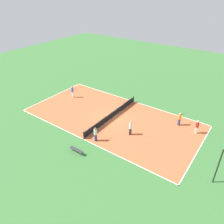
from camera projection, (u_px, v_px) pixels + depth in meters
ground_plane at (112, 118)px, 28.32m from camera, size 80.00×80.00×0.00m
court_surface at (112, 118)px, 28.32m from camera, size 11.17×22.24×0.02m
tennis_net at (112, 115)px, 28.06m from camera, size 10.97×0.10×0.95m
bench at (76, 150)px, 22.35m from camera, size 0.36×1.64×0.45m
player_center_orange at (180, 118)px, 26.38m from camera, size 0.99×0.60×1.75m
player_near_blue at (72, 91)px, 32.83m from camera, size 0.60×0.99×1.83m
player_near_white at (130, 127)px, 24.71m from camera, size 0.41×0.41×1.73m
player_coach_red at (197, 126)px, 24.95m from camera, size 0.47×0.47×1.72m
player_far_white at (96, 133)px, 23.73m from camera, size 0.99×0.63×1.75m
tennis_ball_midcourt at (150, 141)px, 24.14m from camera, size 0.07×0.07×0.07m
tennis_ball_far_baseline at (144, 115)px, 28.84m from camera, size 0.07×0.07×0.07m
fence_post_back_right at (218, 167)px, 18.30m from camera, size 0.12×0.12×3.70m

